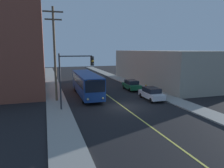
% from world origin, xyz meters
% --- Properties ---
extents(ground_plane, '(120.00, 120.00, 0.00)m').
position_xyz_m(ground_plane, '(0.00, 0.00, 0.00)').
color(ground_plane, black).
extents(sidewalk_left, '(2.50, 90.00, 0.15)m').
position_xyz_m(sidewalk_left, '(-7.25, 10.00, 0.07)').
color(sidewalk_left, gray).
rests_on(sidewalk_left, ground).
extents(sidewalk_right, '(2.50, 90.00, 0.15)m').
position_xyz_m(sidewalk_right, '(7.25, 10.00, 0.07)').
color(sidewalk_right, gray).
rests_on(sidewalk_right, ground).
extents(lane_stripe_center, '(0.16, 60.00, 0.01)m').
position_xyz_m(lane_stripe_center, '(0.00, 15.00, 0.01)').
color(lane_stripe_center, '#D8CC4C').
rests_on(lane_stripe_center, ground).
extents(building_left_brick, '(10.00, 16.73, 13.00)m').
position_xyz_m(building_left_brick, '(-13.49, 13.70, 6.50)').
color(building_left_brick, brown).
rests_on(building_left_brick, ground).
extents(building_right_warehouse, '(12.00, 26.47, 6.30)m').
position_xyz_m(building_right_warehouse, '(14.50, 14.57, 3.15)').
color(building_right_warehouse, gray).
rests_on(building_right_warehouse, ground).
extents(city_bus, '(2.73, 12.19, 3.20)m').
position_xyz_m(city_bus, '(-2.92, 7.19, 1.82)').
color(city_bus, navy).
rests_on(city_bus, ground).
extents(parked_car_white, '(1.88, 4.43, 1.62)m').
position_xyz_m(parked_car_white, '(4.75, 2.14, 0.84)').
color(parked_car_white, silver).
rests_on(parked_car_white, ground).
extents(parked_car_green, '(1.91, 4.45, 1.62)m').
position_xyz_m(parked_car_green, '(4.89, 9.22, 0.84)').
color(parked_car_green, '#196038').
rests_on(parked_car_green, ground).
extents(utility_pole_near, '(2.40, 0.28, 11.45)m').
position_xyz_m(utility_pole_near, '(-7.20, 4.87, 6.40)').
color(utility_pole_near, brown).
rests_on(utility_pole_near, sidewalk_left).
extents(traffic_signal_left_corner, '(3.75, 0.48, 6.00)m').
position_xyz_m(traffic_signal_left_corner, '(-5.41, 0.64, 4.30)').
color(traffic_signal_left_corner, '#2D2D33').
rests_on(traffic_signal_left_corner, sidewalk_left).
extents(fire_hydrant, '(0.44, 0.26, 0.84)m').
position_xyz_m(fire_hydrant, '(6.85, 7.96, 0.58)').
color(fire_hydrant, red).
rests_on(fire_hydrant, sidewalk_right).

